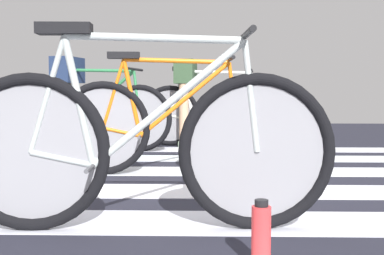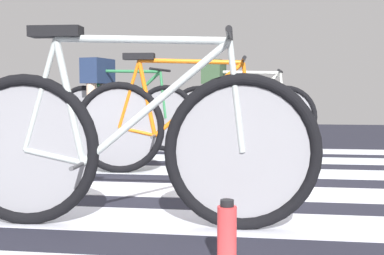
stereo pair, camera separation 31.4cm
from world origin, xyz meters
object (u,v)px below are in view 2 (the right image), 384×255
cyclist_4_of_4 (214,91)px  water_bottle (227,235)px  bicycle_3_of_4 (123,115)px  cyclist_3_of_4 (98,90)px  bicycle_1_of_4 (131,145)px  bicycle_2_of_4 (184,124)px  bicycle_4_of_4 (240,114)px

cyclist_4_of_4 → water_bottle: cyclist_4_of_4 is taller
water_bottle → cyclist_4_of_4: bearing=96.0°
bicycle_3_of_4 → cyclist_4_of_4: size_ratio=1.69×
cyclist_3_of_4 → cyclist_4_of_4: cyclist_3_of_4 is taller
bicycle_1_of_4 → cyclist_3_of_4: bearing=108.6°
bicycle_1_of_4 → water_bottle: size_ratio=7.04×
bicycle_2_of_4 → cyclist_3_of_4: cyclist_3_of_4 is taller
bicycle_1_of_4 → bicycle_2_of_4: bearing=86.9°
cyclist_3_of_4 → bicycle_4_of_4: size_ratio=0.59×
bicycle_2_of_4 → water_bottle: bearing=-80.7°
bicycle_4_of_4 → bicycle_3_of_4: bearing=-154.7°
bicycle_1_of_4 → cyclist_4_of_4: 3.55m
bicycle_2_of_4 → cyclist_3_of_4: 2.04m
bicycle_1_of_4 → water_bottle: (0.48, -0.46, -0.27)m
cyclist_3_of_4 → bicycle_4_of_4: bearing=25.1°
bicycle_2_of_4 → cyclist_4_of_4: 2.03m
bicycle_4_of_4 → water_bottle: bicycle_4_of_4 is taller
water_bottle → bicycle_2_of_4: bearing=103.2°
bicycle_1_of_4 → water_bottle: 0.72m
bicycle_3_of_4 → cyclist_4_of_4: bearing=37.8°
bicycle_3_of_4 → bicycle_4_of_4: size_ratio=0.99×
water_bottle → bicycle_4_of_4: bearing=91.6°
cyclist_3_of_4 → bicycle_4_of_4: cyclist_3_of_4 is taller
bicycle_4_of_4 → cyclist_4_of_4: cyclist_4_of_4 is taller
bicycle_4_of_4 → cyclist_4_of_4: 0.41m
water_bottle → cyclist_3_of_4: bearing=115.3°
bicycle_3_of_4 → water_bottle: bearing=-56.5°
bicycle_3_of_4 → cyclist_3_of_4: 0.41m
bicycle_3_of_4 → cyclist_3_of_4: (-0.30, 0.06, 0.27)m
bicycle_1_of_4 → bicycle_4_of_4: 3.52m
bicycle_2_of_4 → water_bottle: size_ratio=7.03×
bicycle_2_of_4 → bicycle_3_of_4: (-0.93, 1.54, 0.00)m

